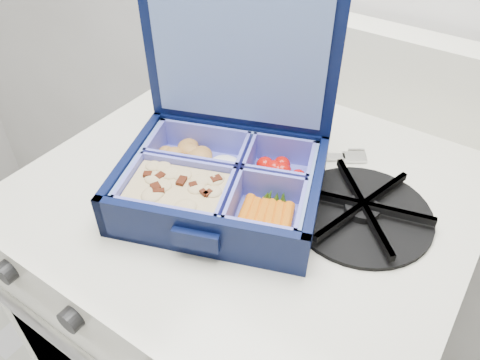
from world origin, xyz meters
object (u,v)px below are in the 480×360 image
Objects in this scene: stove at (254,340)px; burner_grate at (362,208)px; bento_box at (221,183)px; fork at (290,156)px.

burner_grate reaches higher than stove.
burner_grate is at bearing 5.35° from bento_box.
fork is at bearing 75.09° from stove.
stove is at bearing 58.69° from bento_box.
burner_grate is (0.16, 0.08, -0.02)m from bento_box.
bento_box is 1.26× the size of fork.
stove is at bearing -48.24° from fork.
fork is at bearing 57.11° from bento_box.
bento_box is 1.39× the size of burner_grate.
bento_box reaches higher than stove.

